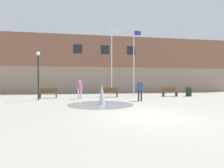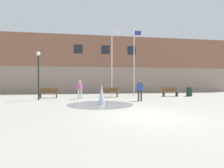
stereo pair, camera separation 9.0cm
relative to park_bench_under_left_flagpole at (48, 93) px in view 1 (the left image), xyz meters
name	(u,v)px [view 1 (the left image)]	position (x,y,z in m)	size (l,w,h in m)	color
ground_plane	(148,116)	(5.93, -9.27, -0.48)	(100.00, 100.00, 0.00)	#9E998E
library_building	(103,66)	(5.93, 9.10, 3.26)	(36.00, 6.05, 7.49)	gray
splash_fountain	(101,98)	(4.32, -5.09, -0.06)	(4.27, 4.27, 1.36)	gray
park_bench_under_left_flagpole	(48,93)	(0.00, 0.00, 0.00)	(1.60, 0.44, 0.91)	#28282D
park_bench_center	(110,92)	(5.61, -0.06, 0.00)	(1.60, 0.44, 0.91)	#28282D
park_bench_far_right	(170,92)	(11.73, -0.12, 0.00)	(1.60, 0.44, 0.91)	#28282D
adult_in_red	(80,88)	(2.84, -1.40, 0.45)	(0.50, 0.39, 1.59)	silver
teen_by_trashcan	(140,89)	(7.42, -3.70, 0.45)	(0.50, 0.26, 1.59)	#28282D
flagpole_left	(112,58)	(6.08, 1.43, 3.46)	(0.80, 0.10, 7.40)	silver
flagpole_right	(134,59)	(8.47, 1.43, 3.41)	(0.80, 0.10, 7.29)	silver
lamp_post_left_lane	(38,68)	(-0.42, -1.78, 2.07)	(0.32, 0.32, 3.90)	#192D23
trash_can	(189,92)	(13.72, -0.30, -0.03)	(0.56, 0.56, 0.90)	#193323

